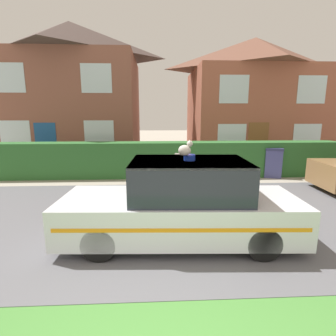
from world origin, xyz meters
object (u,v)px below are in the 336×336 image
(cat, at_px, (186,149))
(wheelie_bin, at_px, (272,162))
(house_right, at_px, (252,98))
(house_left, at_px, (73,91))
(police_car, at_px, (182,205))

(cat, distance_m, wheelie_bin, 6.98)
(wheelie_bin, bearing_deg, house_right, 95.10)
(cat, xyz_separation_m, wheelie_bin, (4.17, 5.46, -1.26))
(cat, bearing_deg, house_left, 115.94)
(house_right, distance_m, wheelie_bin, 5.95)
(cat, bearing_deg, wheelie_bin, 53.38)
(cat, distance_m, house_right, 11.88)
(house_right, xyz_separation_m, wheelie_bin, (-0.92, -5.17, -2.79))
(cat, xyz_separation_m, house_left, (-5.16, 11.00, 1.92))
(house_left, xyz_separation_m, house_right, (10.26, -0.37, -0.40))
(cat, height_order, house_right, house_right)
(police_car, distance_m, house_left, 12.39)
(police_car, relative_size, cat, 14.36)
(house_left, height_order, house_right, house_left)
(police_car, bearing_deg, house_right, -113.48)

